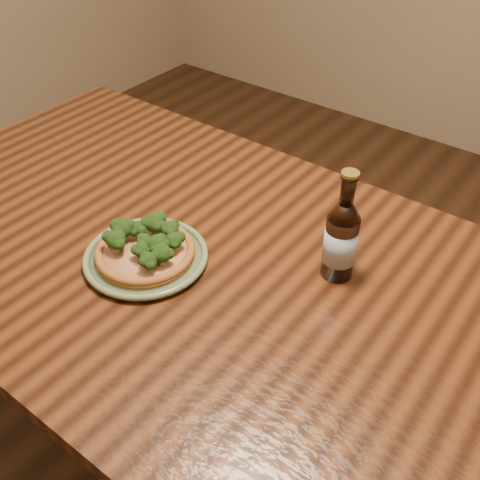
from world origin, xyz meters
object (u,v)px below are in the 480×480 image
Objects in this scene: table at (200,285)px; pizza at (146,248)px; plate at (146,257)px; beer_bottle at (341,239)px.

pizza is at bearing -129.17° from table.
plate is at bearing -109.08° from pizza.
plate is at bearing -128.81° from table.
table is at bearing 50.83° from pizza.
beer_bottle is (0.33, 0.20, 0.08)m from plate.
pizza is at bearing 70.92° from plate.
plate is 1.26× the size of pizza.
beer_bottle reaches higher than plate.
plate is (-0.07, -0.08, 0.10)m from table.
beer_bottle is at bearing 31.32° from pizza.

